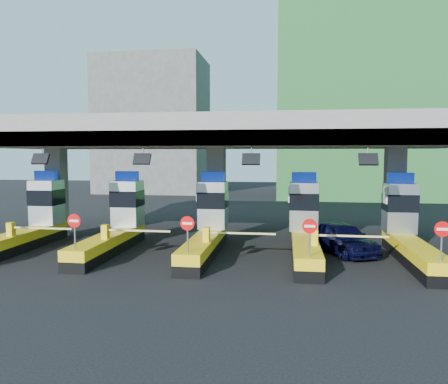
# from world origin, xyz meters

# --- Properties ---
(ground) EXTENTS (120.00, 120.00, 0.00)m
(ground) POSITION_xyz_m (0.00, 0.00, 0.00)
(ground) COLOR black
(ground) RESTS_ON ground
(toll_canopy) EXTENTS (28.00, 12.09, 7.00)m
(toll_canopy) POSITION_xyz_m (0.00, 2.87, 6.13)
(toll_canopy) COLOR slate
(toll_canopy) RESTS_ON ground
(toll_lane_far_left) EXTENTS (4.43, 8.00, 4.16)m
(toll_lane_far_left) POSITION_xyz_m (-10.00, 0.28, 1.40)
(toll_lane_far_left) COLOR black
(toll_lane_far_left) RESTS_ON ground
(toll_lane_left) EXTENTS (4.43, 8.00, 4.16)m
(toll_lane_left) POSITION_xyz_m (-5.00, 0.28, 1.40)
(toll_lane_left) COLOR black
(toll_lane_left) RESTS_ON ground
(toll_lane_center) EXTENTS (4.43, 8.00, 4.16)m
(toll_lane_center) POSITION_xyz_m (0.00, 0.28, 1.40)
(toll_lane_center) COLOR black
(toll_lane_center) RESTS_ON ground
(toll_lane_right) EXTENTS (4.43, 8.00, 4.16)m
(toll_lane_right) POSITION_xyz_m (5.00, 0.28, 1.40)
(toll_lane_right) COLOR black
(toll_lane_right) RESTS_ON ground
(toll_lane_far_right) EXTENTS (4.43, 8.00, 4.16)m
(toll_lane_far_right) POSITION_xyz_m (10.00, 0.28, 1.40)
(toll_lane_far_right) COLOR black
(toll_lane_far_right) RESTS_ON ground
(bg_building_scaffold) EXTENTS (18.00, 12.00, 28.00)m
(bg_building_scaffold) POSITION_xyz_m (12.00, 32.00, 14.00)
(bg_building_scaffold) COLOR #1E5926
(bg_building_scaffold) RESTS_ON ground
(bg_building_concrete) EXTENTS (14.00, 10.00, 18.00)m
(bg_building_concrete) POSITION_xyz_m (-14.00, 36.00, 9.00)
(bg_building_concrete) COLOR #4C4C49
(bg_building_concrete) RESTS_ON ground
(van) EXTENTS (3.77, 5.16, 1.63)m
(van) POSITION_xyz_m (6.97, 0.75, 0.82)
(van) COLOR black
(van) RESTS_ON ground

